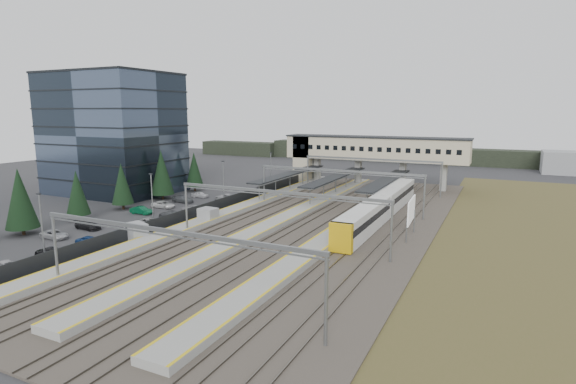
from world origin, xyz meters
The scene contains 16 objects.
ground centered at (0.00, 0.00, 0.00)m, with size 220.00×220.00×0.00m, color #2B2B2D.
office_building centered at (-36.00, 12.00, 12.19)m, with size 24.30×18.30×24.30m.
conifer_row centered at (-22.00, -3.86, 4.84)m, with size 4.42×49.82×9.50m.
car_park centered at (-13.55, -5.44, 0.60)m, with size 10.55×44.68×1.28m.
lampposts centered at (-8.00, 1.25, 4.34)m, with size 0.50×53.25×8.07m.
fence centered at (-6.50, 5.00, 1.00)m, with size 0.08×90.00×2.00m.
relay_cabin_near centered at (-5.76, -13.61, 1.19)m, with size 3.41×2.98×2.37m.
relay_cabin_far centered at (-2.90, -1.85, 1.17)m, with size 2.74×2.35×2.35m.
rail_corridor centered at (9.34, 5.00, 0.29)m, with size 34.00×90.00×0.92m.
canopies centered at (7.00, 27.00, 3.92)m, with size 23.10×30.00×3.28m.
footbridge centered at (7.70, 42.00, 7.93)m, with size 40.40×6.40×11.20m.
gantries centered at (12.00, 3.00, 6.00)m, with size 28.40×62.28×7.17m.
train centered at (20.00, 11.60, 2.02)m, with size 2.82×39.15×3.55m.
billboard centered at (26.09, 3.03, 3.69)m, with size 0.50×6.34×5.45m.
scrub_east centered at (45.00, 5.00, 0.03)m, with size 34.00×120.00×0.06m.
treeline_far centered at (23.81, 92.28, 2.95)m, with size 170.00×19.00×7.00m.
Camera 1 is at (36.44, -55.86, 16.72)m, focal length 28.00 mm.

